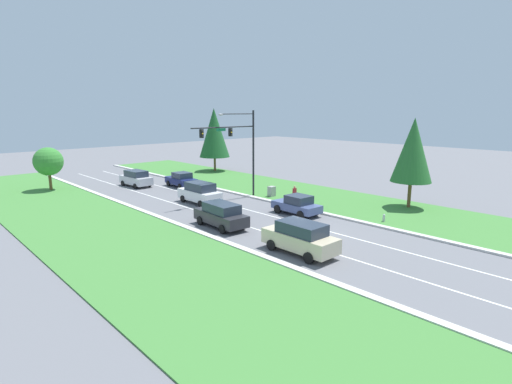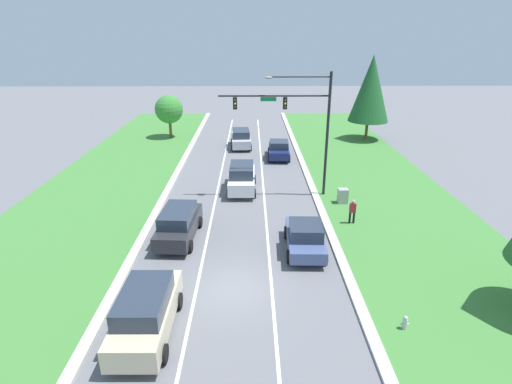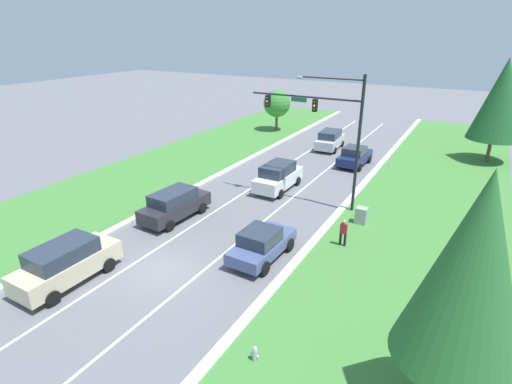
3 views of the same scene
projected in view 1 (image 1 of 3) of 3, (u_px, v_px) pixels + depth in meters
ground_plane at (299, 232)px, 29.96m from camera, size 160.00×160.00×0.00m
curb_strip_right at (343, 218)px, 33.72m from camera, size 0.50×90.00×0.15m
curb_strip_left at (243, 249)px, 26.16m from camera, size 0.50×90.00×0.15m
grass_verge_right at (376, 208)px, 37.25m from camera, size 10.00×90.00×0.08m
grass_verge_left at (173, 271)px, 22.65m from camera, size 10.00×90.00×0.08m
lane_stripe_inner_left at (283, 237)px, 28.75m from camera, size 0.14×81.00×0.01m
lane_stripe_inner_right at (314, 227)px, 31.16m from camera, size 0.14×81.00×0.01m
traffic_signal_mast at (238, 141)px, 40.06m from camera, size 7.79×0.41×8.99m
charcoal_suv at (221, 215)px, 31.10m from camera, size 2.32×5.09×1.93m
navy_sedan at (181, 180)px, 47.58m from camera, size 2.29×4.57×1.76m
white_suv at (200, 193)px, 39.08m from camera, size 2.17×4.95×2.09m
champagne_suv at (300, 237)px, 25.36m from camera, size 2.22×5.10×2.06m
slate_blue_sedan at (297, 205)px, 34.88m from camera, size 2.24×4.52×1.75m
silver_suv at (136, 178)px, 47.92m from camera, size 2.33×4.74×1.93m
utility_cabinet at (272, 192)px, 42.05m from camera, size 0.70×0.60×1.13m
pedestrian at (295, 193)px, 39.53m from camera, size 0.40×0.24×1.69m
fire_hydrant at (384, 218)px, 32.52m from camera, size 0.34×0.20×0.70m
conifer_near_right_tree at (413, 150)px, 36.34m from camera, size 3.67×3.67×8.37m
oak_near_left_tree at (48, 162)px, 44.99m from camera, size 3.19×3.19×4.92m
conifer_far_right_tree at (214, 133)px, 58.76m from camera, size 4.47×4.47×9.32m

